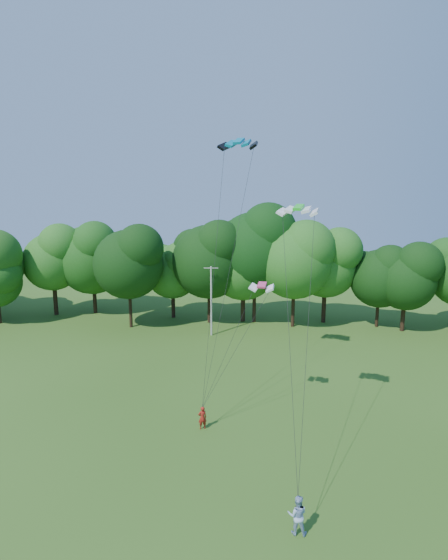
{
  "coord_description": "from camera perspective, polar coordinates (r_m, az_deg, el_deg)",
  "views": [
    {
      "loc": [
        4.71,
        -15.27,
        15.42
      ],
      "look_at": [
        2.03,
        13.0,
        9.86
      ],
      "focal_mm": 28.0,
      "sensor_mm": 36.0,
      "label": 1
    }
  ],
  "objects": [
    {
      "name": "kite_teal",
      "position": [
        34.29,
        1.96,
        17.68
      ],
      "size": [
        3.11,
        1.95,
        0.62
      ],
      "rotation": [
        0.0,
        0.0,
        -0.25
      ],
      "color": "#057598",
      "rests_on": "ground"
    },
    {
      "name": "kite_flyer_right",
      "position": [
        23.04,
        9.56,
        -28.0
      ],
      "size": [
        0.97,
        0.78,
        1.91
      ],
      "primitive_type": "imported",
      "rotation": [
        0.0,
        0.0,
        3.08
      ],
      "color": "#A0BADF",
      "rests_on": "ground"
    },
    {
      "name": "kite_pink",
      "position": [
        29.7,
        4.97,
        -0.65
      ],
      "size": [
        1.8,
        1.1,
        0.33
      ],
      "rotation": [
        0.0,
        0.0,
        -0.18
      ],
      "color": "#D93C71",
      "rests_on": "ground"
    },
    {
      "name": "kite_flyer_left",
      "position": [
        30.57,
        -2.84,
        -17.52
      ],
      "size": [
        0.68,
        0.57,
        1.58
      ],
      "primitive_type": "imported",
      "rotation": [
        0.0,
        0.0,
        3.54
      ],
      "color": "#A11E14",
      "rests_on": "ground"
    },
    {
      "name": "kite_green",
      "position": [
        26.6,
        9.71,
        9.35
      ],
      "size": [
        2.62,
        1.75,
        0.38
      ],
      "rotation": [
        0.0,
        0.0,
        -0.3
      ],
      "color": "#21DF27",
      "rests_on": "ground"
    },
    {
      "name": "tree_back_center",
      "position": [
        52.32,
        4.08,
        4.65
      ],
      "size": [
        10.55,
        10.55,
        15.34
      ],
      "color": "#331C13",
      "rests_on": "ground"
    },
    {
      "name": "utility_pole",
      "position": [
        48.04,
        -1.68,
        -2.65
      ],
      "size": [
        1.56,
        0.19,
        7.8
      ],
      "rotation": [
        0.0,
        0.0,
        0.07
      ],
      "color": "#AFB0A7",
      "rests_on": "ground"
    }
  ]
}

